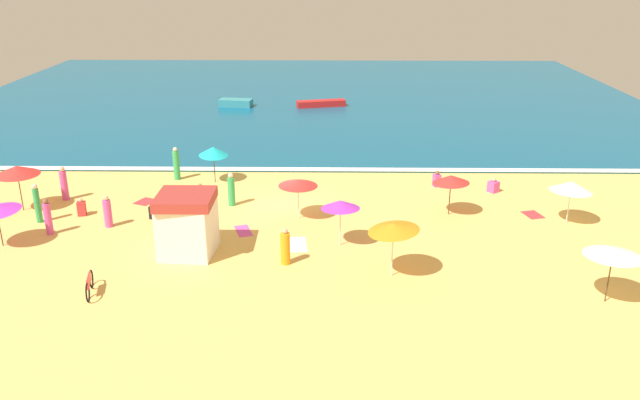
{
  "coord_description": "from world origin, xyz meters",
  "views": [
    {
      "loc": [
        2.34,
        -30.26,
        11.91
      ],
      "look_at": [
        1.9,
        -0.76,
        0.8
      ],
      "focal_mm": 36.11,
      "sensor_mm": 36.0,
      "label": 1
    }
  ],
  "objects": [
    {
      "name": "ground_plane",
      "position": [
        0.0,
        0.0,
        0.0
      ],
      "size": [
        60.0,
        60.0,
        0.0
      ],
      "primitive_type": "plane",
      "color": "#EDBC60"
    },
    {
      "name": "ocean_water",
      "position": [
        0.0,
        28.0,
        0.05
      ],
      "size": [
        60.0,
        44.0,
        0.1
      ],
      "primitive_type": "cube",
      "color": "#0F567A",
      "rests_on": "ground_plane"
    },
    {
      "name": "wave_breaker_foam",
      "position": [
        0.0,
        6.3,
        0.1
      ],
      "size": [
        57.0,
        0.7,
        0.01
      ],
      "primitive_type": "cube",
      "color": "white",
      "rests_on": "ocean_water"
    },
    {
      "name": "lifeguard_cabana",
      "position": [
        -3.67,
        -5.21,
        1.38
      ],
      "size": [
        2.35,
        2.34,
        2.7
      ],
      "color": "white",
      "rests_on": "ground_plane"
    },
    {
      "name": "beach_umbrella_0",
      "position": [
        8.28,
        -0.56,
        1.84
      ],
      "size": [
        2.34,
        2.32,
        2.1
      ],
      "color": "#4C3823",
      "rests_on": "ground_plane"
    },
    {
      "name": "beach_umbrella_1",
      "position": [
        4.86,
        -7.18,
        2.1
      ],
      "size": [
        2.22,
        2.2,
        2.38
      ],
      "color": "silver",
      "rests_on": "ground_plane"
    },
    {
      "name": "beach_umbrella_2",
      "position": [
        -4.13,
        4.2,
        1.81
      ],
      "size": [
        2.19,
        2.21,
        2.13
      ],
      "color": "#4C3823",
      "rests_on": "ground_plane"
    },
    {
      "name": "beach_umbrella_3",
      "position": [
        -13.09,
        -0.28,
        2.1
      ],
      "size": [
        3.02,
        3.02,
        2.36
      ],
      "color": "#4C3823",
      "rests_on": "ground_plane"
    },
    {
      "name": "beach_umbrella_4",
      "position": [
        2.84,
        -4.28,
        1.92
      ],
      "size": [
        2.18,
        2.2,
        2.16
      ],
      "color": "silver",
      "rests_on": "ground_plane"
    },
    {
      "name": "beach_umbrella_5",
      "position": [
        0.86,
        -1.19,
        1.84
      ],
      "size": [
        2.61,
        2.61,
        2.02
      ],
      "color": "silver",
      "rests_on": "ground_plane"
    },
    {
      "name": "beach_umbrella_6",
      "position": [
        12.59,
        -9.14,
        2.01
      ],
      "size": [
        2.73,
        2.74,
        2.21
      ],
      "color": "#4C3823",
      "rests_on": "ground_plane"
    },
    {
      "name": "beach_umbrella_7",
      "position": [
        13.75,
        -1.58,
        1.86
      ],
      "size": [
        2.82,
        2.81,
        2.16
      ],
      "color": "silver",
      "rests_on": "ground_plane"
    },
    {
      "name": "parked_bicycle",
      "position": [
        -6.69,
        -8.82,
        0.38
      ],
      "size": [
        0.46,
        1.79,
        0.76
      ],
      "color": "black",
      "rests_on": "ground_plane"
    },
    {
      "name": "beachgoer_0",
      "position": [
        -4.39,
        1.25,
        0.39
      ],
      "size": [
        0.54,
        0.54,
        0.92
      ],
      "color": "red",
      "rests_on": "ground_plane"
    },
    {
      "name": "beachgoer_1",
      "position": [
        -10.5,
        -3.26,
        0.83
      ],
      "size": [
        0.44,
        0.44,
        1.74
      ],
      "color": "#D84CA5",
      "rests_on": "ground_plane"
    },
    {
      "name": "beachgoer_2",
      "position": [
        -6.18,
        -1.24,
        0.35
      ],
      "size": [
        0.47,
        0.47,
        0.84
      ],
      "color": "black",
      "rests_on": "ground_plane"
    },
    {
      "name": "beachgoer_3",
      "position": [
        -9.86,
        -0.95,
        0.39
      ],
      "size": [
        0.45,
        0.45,
        0.9
      ],
      "color": "red",
      "rests_on": "ground_plane"
    },
    {
      "name": "beachgoer_4",
      "position": [
        -2.65,
        0.53,
        0.82
      ],
      "size": [
        0.51,
        0.51,
        1.74
      ],
      "color": "green",
      "rests_on": "ground_plane"
    },
    {
      "name": "beachgoer_5",
      "position": [
        -8.07,
        -2.35,
        0.72
      ],
      "size": [
        0.53,
        0.53,
        1.56
      ],
      "color": "#D84CA5",
      "rests_on": "ground_plane"
    },
    {
      "name": "beachgoer_6",
      "position": [
        -11.58,
        -1.86,
        0.95
      ],
      "size": [
        0.31,
        0.31,
        1.94
      ],
      "color": "green",
      "rests_on": "ground_plane"
    },
    {
      "name": "beachgoer_7",
      "position": [
        -6.38,
        4.62,
        0.9
      ],
      "size": [
        0.44,
        0.44,
        1.91
      ],
      "color": "green",
      "rests_on": "ground_plane"
    },
    {
      "name": "beachgoer_8",
      "position": [
        0.55,
        -6.17,
        0.72
      ],
      "size": [
        0.54,
        0.54,
        1.58
      ],
      "color": "orange",
      "rests_on": "ground_plane"
    },
    {
      "name": "beachgoer_9",
      "position": [
        11.27,
        2.76,
        0.33
      ],
      "size": [
        0.67,
        0.67,
        0.82
      ],
      "color": "#D84CA5",
      "rests_on": "ground_plane"
    },
    {
      "name": "beachgoer_10",
      "position": [
        -11.52,
        1.24,
        0.86
      ],
      "size": [
        0.42,
        0.42,
        1.82
      ],
      "color": "#D84CA5",
      "rests_on": "ground_plane"
    },
    {
      "name": "beachgoer_11",
      "position": [
        8.33,
        3.63,
        0.4
      ],
      "size": [
        0.46,
        0.46,
        0.91
      ],
      "color": "#D84CA5",
      "rests_on": "ground_plane"
    },
    {
      "name": "beach_towel_0",
      "position": [
        0.86,
        -4.28,
        0.01
      ],
      "size": [
        1.14,
        1.72,
        0.01
      ],
      "color": "white",
      "rests_on": "ground_plane"
    },
    {
      "name": "beach_towel_1",
      "position": [
        12.46,
        -0.57,
        0.01
      ],
      "size": [
        1.04,
        1.25,
        0.01
      ],
      "color": "red",
      "rests_on": "ground_plane"
    },
    {
      "name": "beach_towel_2",
      "position": [
        -1.64,
        -2.79,
        0.01
      ],
      "size": [
        1.04,
        1.52,
        0.01
      ],
      "color": "#D84CA5",
      "rests_on": "ground_plane"
    },
    {
      "name": "beach_towel_3",
      "position": [
        -7.25,
        0.98,
        0.01
      ],
      "size": [
        1.23,
        1.32,
        0.01
      ],
      "color": "red",
      "rests_on": "ground_plane"
    },
    {
      "name": "small_boat_0",
      "position": [
        1.63,
        23.65,
        0.36
      ],
      "size": [
        4.22,
        1.88,
        0.53
      ],
      "color": "red",
      "rests_on": "ocean_water"
    },
    {
      "name": "small_boat_1",
      "position": [
        -5.62,
        23.67,
        0.4
      ],
      "size": [
        2.88,
        1.6,
        0.6
      ],
      "color": "teal",
      "rests_on": "ocean_water"
    }
  ]
}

